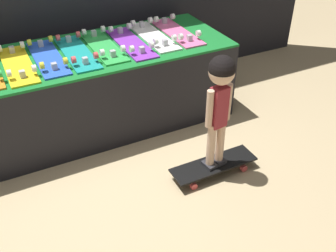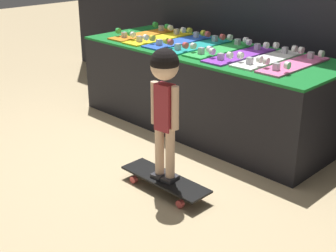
{
  "view_description": "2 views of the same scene",
  "coord_description": "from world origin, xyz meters",
  "px_view_note": "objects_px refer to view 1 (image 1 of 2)",
  "views": [
    {
      "loc": [
        -0.78,
        -2.46,
        2.02
      ],
      "look_at": [
        0.31,
        -0.29,
        0.35
      ],
      "focal_mm": 42.0,
      "sensor_mm": 36.0,
      "label": 1
    },
    {
      "loc": [
        2.53,
        -2.51,
        1.61
      ],
      "look_at": [
        0.35,
        -0.33,
        0.34
      ],
      "focal_mm": 50.0,
      "sensor_mm": 36.0,
      "label": 2
    }
  ],
  "objects_px": {
    "skateboard_pink_on_rack": "(176,31)",
    "skateboard_on_floor": "(214,165)",
    "skateboard_teal_on_rack": "(77,52)",
    "skateboard_yellow_on_rack": "(17,64)",
    "skateboard_purple_on_rack": "(131,42)",
    "skateboard_green_on_rack": "(103,45)",
    "skateboard_blue_on_rack": "(48,57)",
    "skateboard_white_on_rack": "(153,35)",
    "child": "(220,93)"
  },
  "relations": [
    {
      "from": "skateboard_green_on_rack",
      "to": "skateboard_purple_on_rack",
      "type": "xyz_separation_m",
      "value": [
        0.23,
        -0.04,
        0.0
      ]
    },
    {
      "from": "skateboard_blue_on_rack",
      "to": "skateboard_teal_on_rack",
      "type": "bearing_deg",
      "value": -2.18
    },
    {
      "from": "skateboard_yellow_on_rack",
      "to": "skateboard_pink_on_rack",
      "type": "xyz_separation_m",
      "value": [
        1.39,
        0.05,
        0.0
      ]
    },
    {
      "from": "skateboard_teal_on_rack",
      "to": "skateboard_white_on_rack",
      "type": "distance_m",
      "value": 0.7
    },
    {
      "from": "skateboard_blue_on_rack",
      "to": "skateboard_purple_on_rack",
      "type": "distance_m",
      "value": 0.69
    },
    {
      "from": "skateboard_purple_on_rack",
      "to": "skateboard_pink_on_rack",
      "type": "xyz_separation_m",
      "value": [
        0.46,
        0.05,
        0.0
      ]
    },
    {
      "from": "skateboard_teal_on_rack",
      "to": "skateboard_pink_on_rack",
      "type": "relative_size",
      "value": 1.0
    },
    {
      "from": "skateboard_yellow_on_rack",
      "to": "skateboard_white_on_rack",
      "type": "relative_size",
      "value": 1.0
    },
    {
      "from": "skateboard_teal_on_rack",
      "to": "skateboard_pink_on_rack",
      "type": "distance_m",
      "value": 0.93
    },
    {
      "from": "skateboard_yellow_on_rack",
      "to": "skateboard_purple_on_rack",
      "type": "relative_size",
      "value": 1.0
    },
    {
      "from": "skateboard_green_on_rack",
      "to": "skateboard_white_on_rack",
      "type": "xyz_separation_m",
      "value": [
        0.46,
        0.01,
        0.0
      ]
    },
    {
      "from": "skateboard_white_on_rack",
      "to": "skateboard_pink_on_rack",
      "type": "bearing_deg",
      "value": -0.99
    },
    {
      "from": "skateboard_yellow_on_rack",
      "to": "skateboard_teal_on_rack",
      "type": "xyz_separation_m",
      "value": [
        0.46,
        0.01,
        0.0
      ]
    },
    {
      "from": "skateboard_green_on_rack",
      "to": "skateboard_pink_on_rack",
      "type": "xyz_separation_m",
      "value": [
        0.69,
        0.01,
        0.0
      ]
    },
    {
      "from": "skateboard_green_on_rack",
      "to": "skateboard_blue_on_rack",
      "type": "bearing_deg",
      "value": -177.53
    },
    {
      "from": "skateboard_green_on_rack",
      "to": "skateboard_purple_on_rack",
      "type": "height_order",
      "value": "same"
    },
    {
      "from": "skateboard_teal_on_rack",
      "to": "skateboard_on_floor",
      "type": "relative_size",
      "value": 1.07
    },
    {
      "from": "skateboard_teal_on_rack",
      "to": "skateboard_pink_on_rack",
      "type": "bearing_deg",
      "value": 2.39
    },
    {
      "from": "skateboard_purple_on_rack",
      "to": "skateboard_on_floor",
      "type": "distance_m",
      "value": 1.25
    },
    {
      "from": "skateboard_blue_on_rack",
      "to": "skateboard_on_floor",
      "type": "xyz_separation_m",
      "value": [
        0.91,
        -1.07,
        -0.65
      ]
    },
    {
      "from": "skateboard_blue_on_rack",
      "to": "skateboard_green_on_rack",
      "type": "relative_size",
      "value": 1.0
    },
    {
      "from": "skateboard_pink_on_rack",
      "to": "skateboard_on_floor",
      "type": "xyz_separation_m",
      "value": [
        -0.25,
        -1.1,
        -0.65
      ]
    },
    {
      "from": "skateboard_green_on_rack",
      "to": "skateboard_on_floor",
      "type": "relative_size",
      "value": 1.07
    },
    {
      "from": "skateboard_yellow_on_rack",
      "to": "skateboard_green_on_rack",
      "type": "height_order",
      "value": "same"
    },
    {
      "from": "skateboard_on_floor",
      "to": "skateboard_teal_on_rack",
      "type": "bearing_deg",
      "value": 122.56
    },
    {
      "from": "skateboard_white_on_rack",
      "to": "child",
      "type": "distance_m",
      "value": 1.1
    },
    {
      "from": "skateboard_yellow_on_rack",
      "to": "skateboard_purple_on_rack",
      "type": "xyz_separation_m",
      "value": [
        0.93,
        0.0,
        0.0
      ]
    },
    {
      "from": "skateboard_white_on_rack",
      "to": "child",
      "type": "height_order",
      "value": "child"
    },
    {
      "from": "skateboard_white_on_rack",
      "to": "skateboard_pink_on_rack",
      "type": "relative_size",
      "value": 1.0
    },
    {
      "from": "skateboard_blue_on_rack",
      "to": "skateboard_white_on_rack",
      "type": "relative_size",
      "value": 1.0
    },
    {
      "from": "skateboard_yellow_on_rack",
      "to": "skateboard_teal_on_rack",
      "type": "height_order",
      "value": "same"
    },
    {
      "from": "skateboard_white_on_rack",
      "to": "skateboard_yellow_on_rack",
      "type": "bearing_deg",
      "value": -177.2
    },
    {
      "from": "skateboard_teal_on_rack",
      "to": "skateboard_pink_on_rack",
      "type": "xyz_separation_m",
      "value": [
        0.93,
        0.04,
        0.0
      ]
    },
    {
      "from": "skateboard_pink_on_rack",
      "to": "skateboard_on_floor",
      "type": "distance_m",
      "value": 1.3
    },
    {
      "from": "skateboard_yellow_on_rack",
      "to": "skateboard_pink_on_rack",
      "type": "bearing_deg",
      "value": 2.17
    },
    {
      "from": "skateboard_purple_on_rack",
      "to": "skateboard_white_on_rack",
      "type": "xyz_separation_m",
      "value": [
        0.23,
        0.05,
        0.0
      ]
    },
    {
      "from": "skateboard_on_floor",
      "to": "skateboard_yellow_on_rack",
      "type": "bearing_deg",
      "value": 137.45
    },
    {
      "from": "skateboard_white_on_rack",
      "to": "skateboard_purple_on_rack",
      "type": "bearing_deg",
      "value": -167.37
    },
    {
      "from": "skateboard_yellow_on_rack",
      "to": "skateboard_teal_on_rack",
      "type": "bearing_deg",
      "value": 1.71
    },
    {
      "from": "skateboard_on_floor",
      "to": "child",
      "type": "height_order",
      "value": "child"
    },
    {
      "from": "skateboard_pink_on_rack",
      "to": "skateboard_green_on_rack",
      "type": "bearing_deg",
      "value": -179.18
    },
    {
      "from": "skateboard_purple_on_rack",
      "to": "skateboard_white_on_rack",
      "type": "height_order",
      "value": "same"
    },
    {
      "from": "skateboard_yellow_on_rack",
      "to": "skateboard_purple_on_rack",
      "type": "bearing_deg",
      "value": 0.29
    },
    {
      "from": "skateboard_purple_on_rack",
      "to": "skateboard_pink_on_rack",
      "type": "relative_size",
      "value": 1.0
    },
    {
      "from": "skateboard_teal_on_rack",
      "to": "skateboard_blue_on_rack",
      "type": "bearing_deg",
      "value": 177.82
    },
    {
      "from": "skateboard_teal_on_rack",
      "to": "skateboard_yellow_on_rack",
      "type": "bearing_deg",
      "value": -178.29
    },
    {
      "from": "skateboard_blue_on_rack",
      "to": "child",
      "type": "xyz_separation_m",
      "value": [
        0.91,
        -1.07,
        -0.01
      ]
    },
    {
      "from": "skateboard_white_on_rack",
      "to": "skateboard_on_floor",
      "type": "distance_m",
      "value": 1.28
    },
    {
      "from": "skateboard_purple_on_rack",
      "to": "child",
      "type": "height_order",
      "value": "child"
    },
    {
      "from": "skateboard_purple_on_rack",
      "to": "child",
      "type": "distance_m",
      "value": 1.07
    }
  ]
}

